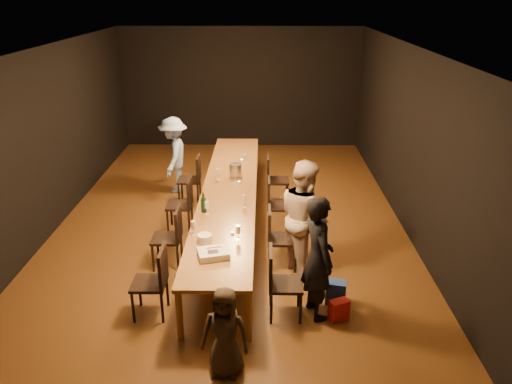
{
  "coord_description": "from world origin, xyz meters",
  "views": [
    {
      "loc": [
        0.56,
        -7.68,
        3.86
      ],
      "look_at": [
        0.46,
        -0.72,
        1.0
      ],
      "focal_mm": 35.0,
      "sensor_mm": 36.0,
      "label": 1
    }
  ],
  "objects_px": {
    "chair_left_0": "(149,282)",
    "chair_left_1": "(166,238)",
    "chair_right_0": "(286,283)",
    "plate_stack": "(205,238)",
    "champagne_bottle": "(203,202)",
    "chair_right_1": "(282,238)",
    "chair_right_3": "(278,180)",
    "chair_left_2": "(179,205)",
    "woman_birthday": "(318,257)",
    "birthday_cake": "(213,254)",
    "chair_right_2": "(280,205)",
    "ice_bucket": "(235,170)",
    "child": "(225,332)",
    "woman_tan": "(304,217)",
    "table": "(229,192)",
    "chair_left_3": "(189,179)",
    "man_blue": "(174,155)"
  },
  "relations": [
    {
      "from": "chair_left_0",
      "to": "champagne_bottle",
      "type": "distance_m",
      "value": 1.65
    },
    {
      "from": "table",
      "to": "ice_bucket",
      "type": "bearing_deg",
      "value": 82.87
    },
    {
      "from": "birthday_cake",
      "to": "woman_tan",
      "type": "bearing_deg",
      "value": 24.09
    },
    {
      "from": "chair_left_3",
      "to": "woman_birthday",
      "type": "height_order",
      "value": "woman_birthday"
    },
    {
      "from": "chair_left_0",
      "to": "chair_left_1",
      "type": "bearing_deg",
      "value": 0.0
    },
    {
      "from": "chair_right_0",
      "to": "chair_left_0",
      "type": "height_order",
      "value": "same"
    },
    {
      "from": "woman_birthday",
      "to": "birthday_cake",
      "type": "bearing_deg",
      "value": 67.19
    },
    {
      "from": "ice_bucket",
      "to": "chair_right_2",
      "type": "bearing_deg",
      "value": -37.81
    },
    {
      "from": "chair_right_2",
      "to": "woman_birthday",
      "type": "height_order",
      "value": "woman_birthday"
    },
    {
      "from": "chair_left_1",
      "to": "chair_left_2",
      "type": "relative_size",
      "value": 1.0
    },
    {
      "from": "champagne_bottle",
      "to": "table",
      "type": "bearing_deg",
      "value": 70.51
    },
    {
      "from": "chair_right_3",
      "to": "ice_bucket",
      "type": "relative_size",
      "value": 3.9
    },
    {
      "from": "woman_birthday",
      "to": "chair_left_3",
      "type": "bearing_deg",
      "value": 12.35
    },
    {
      "from": "chair_right_0",
      "to": "plate_stack",
      "type": "distance_m",
      "value": 1.23
    },
    {
      "from": "chair_left_0",
      "to": "woman_birthday",
      "type": "relative_size",
      "value": 0.57
    },
    {
      "from": "chair_right_1",
      "to": "plate_stack",
      "type": "height_order",
      "value": "chair_right_1"
    },
    {
      "from": "woman_birthday",
      "to": "chair_left_2",
      "type": "bearing_deg",
      "value": 23.49
    },
    {
      "from": "chair_right_3",
      "to": "chair_left_0",
      "type": "xyz_separation_m",
      "value": [
        -1.7,
        -3.6,
        0.0
      ]
    },
    {
      "from": "child",
      "to": "birthday_cake",
      "type": "bearing_deg",
      "value": 109.14
    },
    {
      "from": "chair_left_1",
      "to": "ice_bucket",
      "type": "xyz_separation_m",
      "value": [
        0.93,
        1.8,
        0.4
      ]
    },
    {
      "from": "plate_stack",
      "to": "woman_birthday",
      "type": "bearing_deg",
      "value": -18.76
    },
    {
      "from": "plate_stack",
      "to": "ice_bucket",
      "type": "distance_m",
      "value": 2.48
    },
    {
      "from": "table",
      "to": "ice_bucket",
      "type": "distance_m",
      "value": 0.63
    },
    {
      "from": "chair_right_3",
      "to": "chair_right_1",
      "type": "bearing_deg",
      "value": -0.0
    },
    {
      "from": "birthday_cake",
      "to": "chair_right_1",
      "type": "bearing_deg",
      "value": 33.76
    },
    {
      "from": "chair_right_3",
      "to": "chair_right_2",
      "type": "bearing_deg",
      "value": -0.0
    },
    {
      "from": "chair_left_1",
      "to": "ice_bucket",
      "type": "relative_size",
      "value": 3.9
    },
    {
      "from": "woman_tan",
      "to": "champagne_bottle",
      "type": "distance_m",
      "value": 1.51
    },
    {
      "from": "birthday_cake",
      "to": "champagne_bottle",
      "type": "distance_m",
      "value": 1.37
    },
    {
      "from": "chair_right_1",
      "to": "chair_left_1",
      "type": "distance_m",
      "value": 1.7
    },
    {
      "from": "chair_right_3",
      "to": "woman_tan",
      "type": "xyz_separation_m",
      "value": [
        0.3,
        -2.45,
        0.38
      ]
    },
    {
      "from": "chair_left_0",
      "to": "plate_stack",
      "type": "relative_size",
      "value": 4.79
    },
    {
      "from": "chair_right_2",
      "to": "chair_left_2",
      "type": "bearing_deg",
      "value": -90.0
    },
    {
      "from": "chair_right_3",
      "to": "woman_tan",
      "type": "relative_size",
      "value": 0.55
    },
    {
      "from": "chair_right_1",
      "to": "chair_right_3",
      "type": "height_order",
      "value": "same"
    },
    {
      "from": "man_blue",
      "to": "chair_right_0",
      "type": "bearing_deg",
      "value": 27.12
    },
    {
      "from": "chair_left_2",
      "to": "chair_left_3",
      "type": "distance_m",
      "value": 1.2
    },
    {
      "from": "plate_stack",
      "to": "birthday_cake",
      "type": "bearing_deg",
      "value": -68.63
    },
    {
      "from": "table",
      "to": "chair_left_2",
      "type": "height_order",
      "value": "chair_left_2"
    },
    {
      "from": "chair_left_0",
      "to": "chair_left_1",
      "type": "distance_m",
      "value": 1.2
    },
    {
      "from": "chair_left_1",
      "to": "champagne_bottle",
      "type": "xyz_separation_m",
      "value": [
        0.53,
        0.3,
        0.45
      ]
    },
    {
      "from": "chair_left_2",
      "to": "ice_bucket",
      "type": "xyz_separation_m",
      "value": [
        0.93,
        0.6,
        0.4
      ]
    },
    {
      "from": "chair_left_2",
      "to": "plate_stack",
      "type": "xyz_separation_m",
      "value": [
        0.65,
        -1.86,
        0.34
      ]
    },
    {
      "from": "woman_tan",
      "to": "chair_right_3",
      "type": "bearing_deg",
      "value": -16.44
    },
    {
      "from": "chair_right_3",
      "to": "champagne_bottle",
      "type": "bearing_deg",
      "value": -29.08
    },
    {
      "from": "chair_right_1",
      "to": "chair_left_0",
      "type": "relative_size",
      "value": 1.0
    },
    {
      "from": "woman_birthday",
      "to": "man_blue",
      "type": "xyz_separation_m",
      "value": [
        -2.45,
        4.11,
        -0.04
      ]
    },
    {
      "from": "chair_right_2",
      "to": "man_blue",
      "type": "bearing_deg",
      "value": -130.51
    },
    {
      "from": "chair_left_0",
      "to": "child",
      "type": "distance_m",
      "value": 1.45
    },
    {
      "from": "chair_right_0",
      "to": "woman_tan",
      "type": "relative_size",
      "value": 0.55
    }
  ]
}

